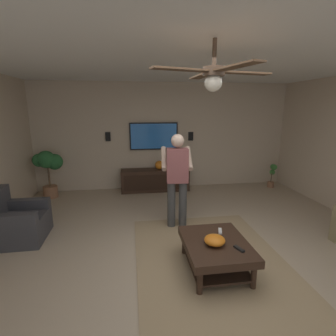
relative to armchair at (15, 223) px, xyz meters
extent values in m
plane|color=tan|center=(-1.18, -2.72, -0.28)|extent=(8.78, 8.78, 0.00)
cube|color=#C6B299|center=(2.53, -2.72, 1.06)|extent=(0.10, 6.66, 2.68)
cube|color=white|center=(-1.18, -2.72, 2.45)|extent=(7.52, 6.66, 0.10)
cube|color=#9E8460|center=(-1.01, -2.88, -0.27)|extent=(2.76, 2.03, 0.01)
cube|color=#38383D|center=(0.00, -0.04, -0.08)|extent=(0.81, 0.81, 0.40)
cube|color=#38383D|center=(-0.32, -0.05, 0.00)|extent=(0.17, 0.80, 0.56)
cube|color=#38383D|center=(0.32, -0.04, 0.00)|extent=(0.17, 0.80, 0.56)
cube|color=#332116|center=(-1.21, -2.88, 0.07)|extent=(1.00, 0.80, 0.10)
cylinder|color=#332116|center=(-0.79, -3.20, -0.13)|extent=(0.07, 0.07, 0.30)
cylinder|color=#332116|center=(-0.79, -2.56, -0.13)|extent=(0.07, 0.07, 0.30)
cylinder|color=#332116|center=(-1.63, -3.20, -0.13)|extent=(0.07, 0.07, 0.30)
cylinder|color=#332116|center=(-1.63, -2.56, -0.13)|extent=(0.07, 0.07, 0.30)
cube|color=black|center=(-1.21, -2.88, -0.18)|extent=(0.88, 0.68, 0.03)
cube|color=#332116|center=(2.20, -2.43, 0.00)|extent=(0.44, 1.70, 0.55)
cube|color=black|center=(1.97, -2.43, 0.00)|extent=(0.01, 1.56, 0.39)
cube|color=black|center=(2.44, -2.43, 1.08)|extent=(0.05, 1.22, 0.68)
cube|color=blue|center=(2.41, -2.43, 1.08)|extent=(0.01, 1.16, 0.62)
cylinder|color=#3F3F3F|center=(0.10, -2.72, 0.13)|extent=(0.14, 0.14, 0.82)
cylinder|color=#3F3F3F|center=(0.11, -2.52, 0.13)|extent=(0.14, 0.14, 0.82)
cube|color=#8C4C4C|center=(0.10, -2.62, 0.83)|extent=(0.25, 0.38, 0.58)
sphere|color=beige|center=(0.10, -2.62, 1.25)|extent=(0.22, 0.22, 0.22)
cylinder|color=beige|center=(0.26, -2.85, 0.92)|extent=(0.48, 0.13, 0.37)
cylinder|color=beige|center=(0.30, -2.41, 0.92)|extent=(0.48, 0.13, 0.37)
cube|color=white|center=(0.48, -2.65, 0.82)|extent=(0.04, 0.05, 0.16)
cylinder|color=#9E6B4C|center=(2.03, 0.06, -0.14)|extent=(0.32, 0.32, 0.27)
cylinder|color=brown|center=(2.03, 0.06, 0.21)|extent=(0.04, 0.04, 0.44)
sphere|color=#235B2D|center=(1.97, 0.21, 0.63)|extent=(0.30, 0.30, 0.30)
sphere|color=#235B2D|center=(1.97, 0.07, 0.64)|extent=(0.39, 0.39, 0.39)
sphere|color=#235B2D|center=(2.04, -0.10, 0.57)|extent=(0.37, 0.37, 0.37)
cylinder|color=#9E6B4C|center=(2.03, -5.50, -0.21)|extent=(0.17, 0.17, 0.14)
cylinder|color=brown|center=(2.03, -5.50, -0.02)|extent=(0.02, 0.02, 0.23)
sphere|color=#3D7F38|center=(2.08, -5.55, 0.11)|extent=(0.14, 0.14, 0.14)
sphere|color=#3D7F38|center=(1.99, -5.53, 0.27)|extent=(0.15, 0.15, 0.15)
sphere|color=#3D7F38|center=(2.08, -5.56, 0.26)|extent=(0.14, 0.14, 0.14)
sphere|color=#3D7F38|center=(1.99, -5.53, 0.26)|extent=(0.14, 0.14, 0.14)
ellipsoid|color=orange|center=(-1.28, -2.84, 0.18)|extent=(0.26, 0.26, 0.12)
cube|color=white|center=(-0.97, -3.02, 0.13)|extent=(0.16, 0.09, 0.02)
cube|color=black|center=(-1.44, -3.09, 0.13)|extent=(0.16, 0.09, 0.02)
sphere|color=orange|center=(2.18, -2.54, 0.38)|extent=(0.22, 0.22, 0.22)
cube|color=black|center=(2.45, -3.39, 1.06)|extent=(0.06, 0.12, 0.22)
cube|color=black|center=(2.45, -1.29, 1.09)|extent=(0.06, 0.12, 0.22)
cylinder|color=#4C3828|center=(-1.67, -2.62, 2.24)|extent=(0.04, 0.04, 0.28)
cylinder|color=#4C3828|center=(-1.67, -2.62, 2.10)|extent=(0.20, 0.20, 0.08)
sphere|color=silver|center=(-1.67, -2.62, 2.00)|extent=(0.16, 0.16, 0.16)
cube|color=brown|center=(-1.35, -2.60, 2.10)|extent=(0.57, 0.15, 0.02)
cube|color=brown|center=(-1.76, -2.31, 2.10)|extent=(0.26, 0.57, 0.02)
cube|color=brown|center=(-1.98, -2.70, 2.10)|extent=(0.57, 0.25, 0.02)
cube|color=brown|center=(-1.61, -2.93, 2.10)|extent=(0.22, 0.57, 0.02)
camera|label=1|loc=(-4.06, -1.85, 1.78)|focal=27.44mm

